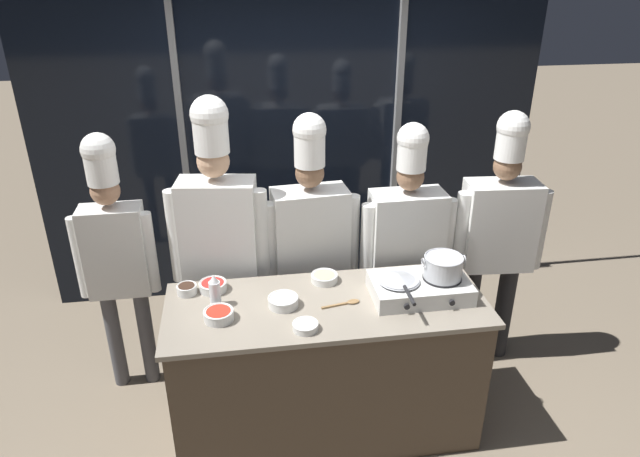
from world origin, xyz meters
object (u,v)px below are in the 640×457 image
object	(u,v)px
squeeze_bottle_clear	(215,291)
prep_bowl_bell_pepper	(213,286)
frying_pan	(399,278)
serving_spoon_slotted	(348,303)
prep_bowl_noodles	(283,301)
chef_head	(115,248)
portable_stove	(420,287)
chef_pastry	(406,240)
prep_bowl_bean_sprouts	(305,326)
chef_sous	(219,232)
chef_line	(310,238)
prep_bowl_soy_glaze	(187,289)
prep_bowl_chili_flakes	(219,314)
stock_pot	(443,266)
prep_bowl_ginger	(324,277)
chef_apprentice	(498,229)

from	to	relation	value
squeeze_bottle_clear	prep_bowl_bell_pepper	size ratio (longest dim) A/B	1.19
frying_pan	serving_spoon_slotted	xyz separation A→B (m)	(-0.30, -0.02, -0.12)
prep_bowl_noodles	chef_head	distance (m)	1.17
portable_stove	chef_pastry	size ratio (longest dim) A/B	0.31
prep_bowl_bean_sprouts	prep_bowl_bell_pepper	bearing A→B (deg)	136.09
chef_sous	chef_line	size ratio (longest dim) A/B	1.07
prep_bowl_soy_glaze	chef_sous	size ratio (longest dim) A/B	0.06
portable_stove	squeeze_bottle_clear	distance (m)	1.16
chef_head	prep_bowl_chili_flakes	bearing A→B (deg)	132.02
frying_pan	chef_head	world-z (taller)	chef_head
portable_stove	serving_spoon_slotted	world-z (taller)	portable_stove
prep_bowl_bean_sprouts	chef_line	world-z (taller)	chef_line
serving_spoon_slotted	chef_head	bearing A→B (deg)	154.51
chef_head	portable_stove	bearing A→B (deg)	160.23
prep_bowl_soy_glaze	stock_pot	bearing A→B (deg)	-8.64
prep_bowl_chili_flakes	chef_line	bearing A→B (deg)	48.56
prep_bowl_bell_pepper	chef_line	xyz separation A→B (m)	(0.63, 0.36, 0.09)
stock_pot	serving_spoon_slotted	bearing A→B (deg)	-177.22
portable_stove	serving_spoon_slotted	distance (m)	0.43
prep_bowl_bean_sprouts	serving_spoon_slotted	xyz separation A→B (m)	(0.27, 0.21, -0.02)
serving_spoon_slotted	prep_bowl_chili_flakes	bearing A→B (deg)	-176.26
prep_bowl_bell_pepper	prep_bowl_ginger	size ratio (longest dim) A/B	1.00
chef_apprentice	chef_sous	bearing A→B (deg)	3.85
prep_bowl_ginger	serving_spoon_slotted	size ratio (longest dim) A/B	0.71
stock_pot	prep_bowl_chili_flakes	bearing A→B (deg)	-176.68
chef_line	chef_apprentice	distance (m)	1.27
stock_pot	prep_bowl_bell_pepper	distance (m)	1.34
prep_bowl_soy_glaze	prep_bowl_noodles	bearing A→B (deg)	-21.51
frying_pan	prep_bowl_bean_sprouts	size ratio (longest dim) A/B	3.02
prep_bowl_noodles	prep_bowl_bell_pepper	xyz separation A→B (m)	(-0.39, 0.23, -0.00)
portable_stove	prep_bowl_bell_pepper	xyz separation A→B (m)	(-1.18, 0.23, -0.02)
prep_bowl_chili_flakes	chef_head	world-z (taller)	chef_head
prep_bowl_chili_flakes	prep_bowl_soy_glaze	bearing A→B (deg)	122.15
prep_bowl_noodles	chef_apprentice	world-z (taller)	chef_apprentice
chef_apprentice	prep_bowl_chili_flakes	bearing A→B (deg)	22.89
prep_bowl_ginger	chef_apprentice	size ratio (longest dim) A/B	0.09
chef_line	chef_apprentice	bearing A→B (deg)	172.68
prep_bowl_bean_sprouts	prep_bowl_ginger	xyz separation A→B (m)	(0.18, 0.47, 0.00)
stock_pot	chef_pastry	world-z (taller)	chef_pastry
chef_head	chef_pastry	xyz separation A→B (m)	(1.86, -0.07, -0.05)
squeeze_bottle_clear	prep_bowl_bean_sprouts	world-z (taller)	squeeze_bottle_clear
chef_line	chef_sous	bearing A→B (deg)	-2.00
stock_pot	prep_bowl_bean_sprouts	size ratio (longest dim) A/B	1.80
prep_bowl_chili_flakes	serving_spoon_slotted	world-z (taller)	prep_bowl_chili_flakes
portable_stove	frying_pan	world-z (taller)	frying_pan
prep_bowl_soy_glaze	chef_apprentice	bearing A→B (deg)	8.93
chef_pastry	prep_bowl_chili_flakes	bearing A→B (deg)	26.40
squeeze_bottle_clear	frying_pan	bearing A→B (deg)	-4.20
portable_stove	prep_bowl_ginger	world-z (taller)	portable_stove
prep_bowl_bell_pepper	chef_apprentice	xyz separation A→B (m)	(1.89, 0.31, 0.08)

